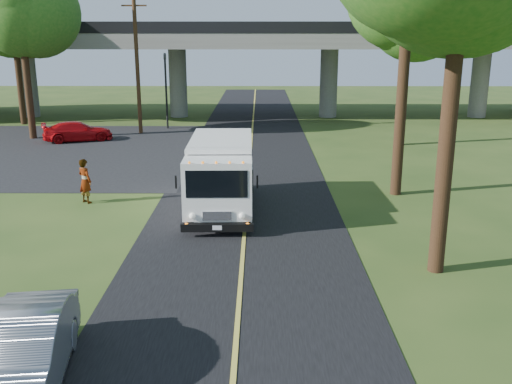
{
  "coord_description": "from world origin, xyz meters",
  "views": [
    {
      "loc": [
        0.5,
        -14.0,
        6.48
      ],
      "look_at": [
        0.39,
        3.52,
        1.6
      ],
      "focal_mm": 40.0,
      "sensor_mm": 36.0,
      "label": 1
    }
  ],
  "objects_px": {
    "tree_right_far": "(414,0)",
    "tree_left_lot": "(22,9)",
    "red_sedan": "(78,131)",
    "utility_pole": "(137,64)",
    "silver_sedan": "(20,355)",
    "tree_left_far": "(15,19)",
    "step_van": "(221,173)",
    "traffic_signal": "(166,83)",
    "pedestrian": "(85,181)"
  },
  "relations": [
    {
      "from": "traffic_signal",
      "to": "red_sedan",
      "type": "relative_size",
      "value": 1.24
    },
    {
      "from": "tree_right_far",
      "to": "step_van",
      "type": "relative_size",
      "value": 1.72
    },
    {
      "from": "utility_pole",
      "to": "pedestrian",
      "type": "bearing_deg",
      "value": -86.03
    },
    {
      "from": "tree_right_far",
      "to": "pedestrian",
      "type": "xyz_separation_m",
      "value": [
        -15.57,
        -12.17,
        -7.42
      ]
    },
    {
      "from": "silver_sedan",
      "to": "pedestrian",
      "type": "height_order",
      "value": "pedestrian"
    },
    {
      "from": "tree_left_lot",
      "to": "silver_sedan",
      "type": "xyz_separation_m",
      "value": [
        9.85,
        -26.46,
        -7.19
      ]
    },
    {
      "from": "pedestrian",
      "to": "tree_left_lot",
      "type": "bearing_deg",
      "value": -25.66
    },
    {
      "from": "utility_pole",
      "to": "silver_sedan",
      "type": "bearing_deg",
      "value": -82.93
    },
    {
      "from": "traffic_signal",
      "to": "tree_left_lot",
      "type": "height_order",
      "value": "tree_left_lot"
    },
    {
      "from": "tree_right_far",
      "to": "tree_left_lot",
      "type": "xyz_separation_m",
      "value": [
        -23.0,
        2.0,
        -0.4
      ]
    },
    {
      "from": "pedestrian",
      "to": "utility_pole",
      "type": "bearing_deg",
      "value": -49.36
    },
    {
      "from": "traffic_signal",
      "to": "red_sedan",
      "type": "height_order",
      "value": "traffic_signal"
    },
    {
      "from": "traffic_signal",
      "to": "utility_pole",
      "type": "xyz_separation_m",
      "value": [
        -1.5,
        -2.0,
        1.4
      ]
    },
    {
      "from": "traffic_signal",
      "to": "step_van",
      "type": "bearing_deg",
      "value": -75.29
    },
    {
      "from": "tree_left_lot",
      "to": "utility_pole",
      "type": "bearing_deg",
      "value": 18.97
    },
    {
      "from": "tree_right_far",
      "to": "silver_sedan",
      "type": "xyz_separation_m",
      "value": [
        -13.15,
        -24.46,
        -7.59
      ]
    },
    {
      "from": "tree_left_far",
      "to": "silver_sedan",
      "type": "relative_size",
      "value": 2.28
    },
    {
      "from": "red_sedan",
      "to": "silver_sedan",
      "type": "distance_m",
      "value": 26.64
    },
    {
      "from": "traffic_signal",
      "to": "step_van",
      "type": "xyz_separation_m",
      "value": [
        5.06,
        -19.28,
        -1.75
      ]
    },
    {
      "from": "step_van",
      "to": "red_sedan",
      "type": "relative_size",
      "value": 1.53
    },
    {
      "from": "tree_left_far",
      "to": "step_van",
      "type": "distance_m",
      "value": 27.08
    },
    {
      "from": "utility_pole",
      "to": "tree_right_far",
      "type": "distance_m",
      "value": 17.61
    },
    {
      "from": "utility_pole",
      "to": "silver_sedan",
      "type": "height_order",
      "value": "utility_pole"
    },
    {
      "from": "step_van",
      "to": "tree_left_lot",
      "type": "bearing_deg",
      "value": 129.25
    },
    {
      "from": "step_van",
      "to": "silver_sedan",
      "type": "relative_size",
      "value": 1.47
    },
    {
      "from": "tree_left_lot",
      "to": "red_sedan",
      "type": "height_order",
      "value": "tree_left_lot"
    },
    {
      "from": "tree_right_far",
      "to": "step_van",
      "type": "bearing_deg",
      "value": -127.71
    },
    {
      "from": "tree_left_lot",
      "to": "red_sedan",
      "type": "distance_m",
      "value": 7.91
    },
    {
      "from": "silver_sedan",
      "to": "step_van",
      "type": "bearing_deg",
      "value": 66.43
    },
    {
      "from": "silver_sedan",
      "to": "red_sedan",
      "type": "bearing_deg",
      "value": 96.26
    },
    {
      "from": "silver_sedan",
      "to": "tree_left_lot",
      "type": "bearing_deg",
      "value": 101.7
    },
    {
      "from": "red_sedan",
      "to": "pedestrian",
      "type": "xyz_separation_m",
      "value": [
        4.46,
        -13.44,
        0.28
      ]
    },
    {
      "from": "utility_pole",
      "to": "step_van",
      "type": "height_order",
      "value": "utility_pole"
    },
    {
      "from": "traffic_signal",
      "to": "utility_pole",
      "type": "relative_size",
      "value": 0.58
    },
    {
      "from": "tree_right_far",
      "to": "tree_left_far",
      "type": "relative_size",
      "value": 1.11
    },
    {
      "from": "tree_right_far",
      "to": "red_sedan",
      "type": "bearing_deg",
      "value": 176.37
    },
    {
      "from": "tree_left_far",
      "to": "tree_left_lot",
      "type": "bearing_deg",
      "value": -63.43
    },
    {
      "from": "step_van",
      "to": "red_sedan",
      "type": "distance_m",
      "value": 17.48
    },
    {
      "from": "tree_left_lot",
      "to": "step_van",
      "type": "distance_m",
      "value": 20.87
    },
    {
      "from": "tree_right_far",
      "to": "tree_left_lot",
      "type": "height_order",
      "value": "tree_right_far"
    },
    {
      "from": "tree_left_far",
      "to": "pedestrian",
      "type": "relative_size",
      "value": 5.58
    },
    {
      "from": "tree_left_far",
      "to": "step_van",
      "type": "relative_size",
      "value": 1.55
    },
    {
      "from": "traffic_signal",
      "to": "tree_left_far",
      "type": "relative_size",
      "value": 0.53
    },
    {
      "from": "tree_right_far",
      "to": "red_sedan",
      "type": "distance_m",
      "value": 21.5
    },
    {
      "from": "red_sedan",
      "to": "tree_left_far",
      "type": "bearing_deg",
      "value": 20.68
    },
    {
      "from": "red_sedan",
      "to": "pedestrian",
      "type": "relative_size",
      "value": 2.36
    },
    {
      "from": "tree_right_far",
      "to": "silver_sedan",
      "type": "height_order",
      "value": "tree_right_far"
    },
    {
      "from": "tree_left_lot",
      "to": "tree_right_far",
      "type": "bearing_deg",
      "value": -4.97
    },
    {
      "from": "tree_left_lot",
      "to": "step_van",
      "type": "xyz_separation_m",
      "value": [
        12.86,
        -15.12,
        -6.45
      ]
    },
    {
      "from": "traffic_signal",
      "to": "red_sedan",
      "type": "distance_m",
      "value": 7.35
    }
  ]
}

